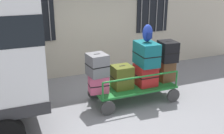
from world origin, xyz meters
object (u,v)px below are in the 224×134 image
object	(u,v)px
suitcase_left_bottom	(98,84)
backpack	(148,33)
suitcase_left_middle	(97,65)
suitcase_midright_bottom	(165,70)
suitcase_center_bottom	(145,75)
suitcase_center_middle	(146,54)
suitcase_midleft_bottom	(122,77)
suitcase_midright_middle	(168,51)
luggage_cart	(133,88)

from	to	relation	value
suitcase_left_bottom	backpack	size ratio (longest dim) A/B	1.15
suitcase_left_middle	suitcase_midright_bottom	distance (m)	2.00
suitcase_midright_bottom	backpack	bearing A→B (deg)	-176.63
suitcase_center_bottom	suitcase_center_middle	world-z (taller)	suitcase_center_middle
suitcase_center_middle	suitcase_midright_bottom	xyz separation A→B (m)	(0.65, 0.07, -0.56)
suitcase_left_middle	suitcase_midleft_bottom	bearing A→B (deg)	-1.66
suitcase_left_middle	suitcase_midright_bottom	world-z (taller)	suitcase_left_middle
suitcase_center_bottom	suitcase_center_middle	xyz separation A→B (m)	(0.00, -0.01, 0.57)
suitcase_center_bottom	suitcase_midright_middle	distance (m)	0.87
suitcase_left_bottom	suitcase_center_bottom	world-z (taller)	suitcase_center_bottom
suitcase_left_middle	suitcase_center_middle	xyz separation A→B (m)	(1.31, -0.06, 0.15)
luggage_cart	suitcase_midright_bottom	size ratio (longest dim) A/B	3.84
suitcase_midleft_bottom	suitcase_center_middle	world-z (taller)	suitcase_center_middle
suitcase_midright_bottom	suitcase_midright_middle	xyz separation A→B (m)	(-0.00, -0.05, 0.56)
suitcase_midright_bottom	suitcase_midright_middle	bearing A→B (deg)	-90.00
suitcase_midleft_bottom	suitcase_center_bottom	size ratio (longest dim) A/B	1.09
suitcase_midright_middle	suitcase_left_middle	bearing A→B (deg)	178.76
suitcase_center_bottom	suitcase_midright_bottom	size ratio (longest dim) A/B	0.96
backpack	suitcase_center_middle	bearing A→B (deg)	-129.92
suitcase_center_middle	suitcase_center_bottom	bearing A→B (deg)	90.00
luggage_cart	suitcase_left_bottom	size ratio (longest dim) A/B	4.34
suitcase_midleft_bottom	suitcase_center_middle	xyz separation A→B (m)	(0.65, -0.04, 0.55)
luggage_cart	suitcase_midright_bottom	distance (m)	1.04
suitcase_center_middle	suitcase_midright_middle	xyz separation A→B (m)	(0.65, 0.02, -0.01)
suitcase_midright_middle	backpack	xyz separation A→B (m)	(-0.63, 0.01, 0.53)
suitcase_left_bottom	backpack	distance (m)	1.77
suitcase_left_middle	backpack	world-z (taller)	backpack
suitcase_midright_bottom	suitcase_midright_middle	world-z (taller)	suitcase_midright_middle
suitcase_midright_bottom	suitcase_center_middle	bearing A→B (deg)	-173.86
luggage_cart	suitcase_midright_bottom	world-z (taller)	suitcase_midright_bottom
suitcase_midright_bottom	backpack	distance (m)	1.25
luggage_cart	backpack	size ratio (longest dim) A/B	4.99
suitcase_left_middle	backpack	bearing A→B (deg)	-1.31
suitcase_left_bottom	suitcase_left_middle	distance (m)	0.49
luggage_cart	suitcase_left_middle	bearing A→B (deg)	178.44
suitcase_left_middle	suitcase_center_middle	world-z (taller)	suitcase_center_middle
suitcase_center_bottom	suitcase_midright_middle	bearing A→B (deg)	1.13
suitcase_midright_bottom	suitcase_left_bottom	bearing A→B (deg)	-178.06
suitcase_midleft_bottom	backpack	distance (m)	1.27
luggage_cart	suitcase_midright_middle	xyz separation A→B (m)	(0.98, -0.02, 0.91)
luggage_cart	suitcase_center_middle	xyz separation A→B (m)	(0.33, -0.04, 0.92)
suitcase_left_bottom	suitcase_center_middle	world-z (taller)	suitcase_center_middle
suitcase_left_bottom	suitcase_center_middle	size ratio (longest dim) A/B	0.68
backpack	suitcase_midright_middle	bearing A→B (deg)	-1.11
suitcase_left_middle	suitcase_center_bottom	bearing A→B (deg)	-2.43
suitcase_center_middle	backpack	bearing A→B (deg)	50.08
suitcase_left_bottom	suitcase_midleft_bottom	distance (m)	0.66
suitcase_midleft_bottom	suitcase_midright_middle	world-z (taller)	suitcase_midright_middle
suitcase_left_bottom	suitcase_midright_middle	world-z (taller)	suitcase_midright_middle
suitcase_left_bottom	suitcase_center_middle	bearing A→B (deg)	-0.17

